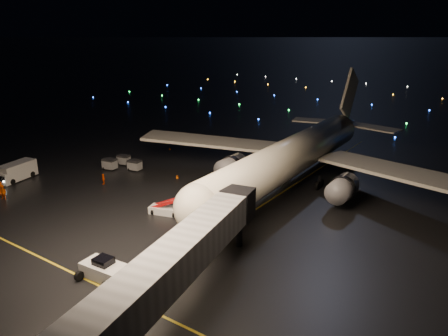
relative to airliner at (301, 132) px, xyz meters
The scene contains 17 objects.
lane_centre 13.36m from the airliner, 88.79° to the right, with size 0.25×80.00×0.02m, color gold.
lane_cross 40.43m from the airliner, 114.97° to the right, with size 60.00×0.25×0.02m, color gold.
airliner is the anchor object (origin of this frame).
pushback_tug 35.55m from the airliner, 95.20° to the right, with size 4.32×2.26×2.05m, color silver.
belt_loader 23.07m from the airliner, 111.91° to the right, with size 6.00×1.64×2.91m, color silver, non-canonical shape.
service_truck 43.19m from the airliner, 146.19° to the right, with size 2.30×7.28×2.68m, color silver.
crew_a 42.92m from the airliner, 137.16° to the right, with size 0.71×0.47×1.96m, color #FE5502.
crew_b 42.25m from the airliner, 134.95° to the right, with size 0.95×0.74×1.95m, color #FE5502.
crew_c 29.94m from the airliner, 142.32° to the right, with size 0.96×0.40×1.64m, color #FE5502.
safety_cone_0 12.05m from the airliner, 143.56° to the right, with size 0.42×0.42×0.48m, color #EA5700.
safety_cone_1 10.99m from the airliner, 141.98° to the right, with size 0.48×0.48×0.54m, color #EA5700.
safety_cone_2 19.97m from the airliner, 149.05° to the right, with size 0.45×0.45×0.52m, color #EA5700.
safety_cone_3 28.81m from the airliner, behind, with size 0.39×0.39×0.44m, color #EA5700.
taxiway_lights 81.20m from the airliner, 98.37° to the left, with size 164.00×92.00×0.36m, color black, non-canonical shape.
baggage_cart_0 30.18m from the airliner, 161.44° to the right, with size 1.95×1.37×1.66m, color gray.
baggage_cart_1 27.12m from the airliner, 156.38° to the right, with size 2.03×1.42×1.73m, color gray.
baggage_cart_2 31.19m from the airliner, 155.81° to the right, with size 2.14×1.50×1.82m, color gray.
Camera 1 is at (37.84, -31.60, 22.16)m, focal length 35.00 mm.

